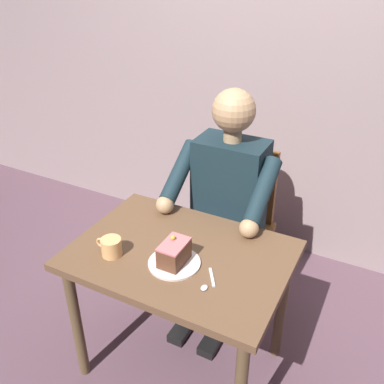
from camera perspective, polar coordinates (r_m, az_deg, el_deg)
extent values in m
plane|color=#5B414C|center=(2.36, -1.32, -21.80)|extent=(14.00, 14.00, 0.00)
cube|color=gray|center=(2.67, 12.42, 21.66)|extent=(6.40, 0.12, 3.00)
cube|color=brown|center=(1.87, -1.56, -8.49)|extent=(0.93, 0.67, 0.04)
cylinder|color=brown|center=(2.13, -15.27, -16.46)|extent=(0.05, 0.05, 0.69)
cylinder|color=brown|center=(2.18, 11.95, -14.56)|extent=(0.05, 0.05, 0.69)
cylinder|color=brown|center=(2.44, -6.82, -8.56)|extent=(0.05, 0.05, 0.69)
cube|color=brown|center=(2.42, 4.97, -5.76)|extent=(0.42, 0.42, 0.04)
cube|color=brown|center=(2.45, 6.96, 1.25)|extent=(0.38, 0.04, 0.45)
cylinder|color=brown|center=(2.39, 7.08, -13.47)|extent=(0.04, 0.04, 0.44)
cylinder|color=brown|center=(2.49, -0.79, -10.96)|extent=(0.04, 0.04, 0.44)
cylinder|color=brown|center=(2.65, 9.93, -8.63)|extent=(0.04, 0.04, 0.44)
cylinder|color=brown|center=(2.75, 2.77, -6.59)|extent=(0.04, 0.04, 0.44)
cube|color=#162930|center=(2.25, 5.10, 0.24)|extent=(0.36, 0.22, 0.56)
sphere|color=tan|center=(2.07, 5.64, 10.84)|extent=(0.21, 0.21, 0.21)
cylinder|color=tan|center=(2.11, 5.47, 7.60)|extent=(0.09, 0.09, 0.06)
cylinder|color=#162930|center=(2.01, 9.47, 0.14)|extent=(0.08, 0.33, 0.26)
sphere|color=tan|center=(1.94, 7.64, -4.83)|extent=(0.09, 0.09, 0.09)
cylinder|color=#162930|center=(2.16, -1.60, 2.79)|extent=(0.08, 0.33, 0.26)
sphere|color=tan|center=(2.09, -3.66, -1.72)|extent=(0.09, 0.09, 0.09)
cylinder|color=#28233D|center=(2.29, 5.67, -8.15)|extent=(0.13, 0.38, 0.14)
cylinder|color=#28233D|center=(2.35, 1.58, -6.95)|extent=(0.13, 0.38, 0.14)
cylinder|color=#28233D|center=(2.32, 3.62, -15.13)|extent=(0.11, 0.11, 0.42)
cube|color=black|center=(2.42, 2.86, -19.16)|extent=(0.09, 0.22, 0.05)
cylinder|color=#28233D|center=(2.38, -0.46, -13.75)|extent=(0.11, 0.11, 0.42)
cube|color=black|center=(2.47, -1.12, -17.73)|extent=(0.09, 0.22, 0.05)
cylinder|color=silver|center=(1.79, -2.39, -9.49)|extent=(0.22, 0.22, 0.01)
cube|color=brown|center=(1.76, -2.42, -8.26)|extent=(0.09, 0.14, 0.09)
cube|color=#C96A6D|center=(1.73, -2.45, -7.01)|extent=(0.09, 0.14, 0.01)
sphere|color=gold|center=(1.74, -2.52, -6.16)|extent=(0.02, 0.02, 0.02)
cylinder|color=#E4A866|center=(1.85, -10.76, -7.26)|extent=(0.09, 0.09, 0.08)
torus|color=#E4A866|center=(1.88, -12.14, -6.66)|extent=(0.05, 0.01, 0.05)
cylinder|color=black|center=(1.83, -10.86, -6.42)|extent=(0.08, 0.08, 0.01)
cube|color=silver|center=(1.73, 2.69, -11.36)|extent=(0.07, 0.10, 0.01)
ellipsoid|color=silver|center=(1.68, 1.66, -12.71)|extent=(0.03, 0.04, 0.01)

